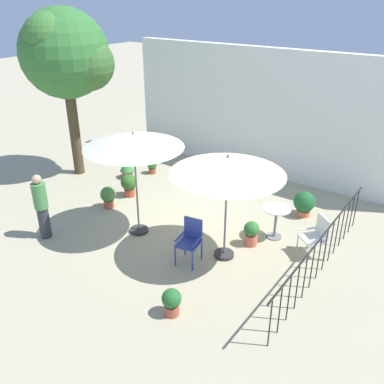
{
  "coord_description": "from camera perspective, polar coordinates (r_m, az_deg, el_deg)",
  "views": [
    {
      "loc": [
        5.32,
        -7.23,
        5.3
      ],
      "look_at": [
        0.0,
        0.26,
        0.83
      ],
      "focal_mm": 38.71,
      "sensor_mm": 36.0,
      "label": 1
    }
  ],
  "objects": [
    {
      "name": "patio_umbrella_0",
      "position": [
        9.26,
        -8.07,
        6.83
      ],
      "size": [
        2.26,
        2.26,
        2.54
      ],
      "color": "#2D2D2D",
      "rests_on": "ground"
    },
    {
      "name": "potted_plant_0",
      "position": [
        11.86,
        -8.68,
        1.1
      ],
      "size": [
        0.46,
        0.46,
        0.66
      ],
      "color": "#AA482C",
      "rests_on": "ground"
    },
    {
      "name": "patio_chair_0",
      "position": [
        9.45,
        16.81,
        -5.61
      ],
      "size": [
        0.68,
        0.68,
        0.94
      ],
      "color": "white",
      "rests_on": "ground"
    },
    {
      "name": "potted_plant_1",
      "position": [
        13.33,
        -5.51,
        3.61
      ],
      "size": [
        0.31,
        0.31,
        0.47
      ],
      "color": "#A25131",
      "rests_on": "ground"
    },
    {
      "name": "terrace_railing",
      "position": [
        8.78,
        17.62,
        -7.11
      ],
      "size": [
        0.03,
        5.15,
        1.01
      ],
      "color": "black",
      "rests_on": "ground"
    },
    {
      "name": "cafe_table_0",
      "position": [
        9.86,
        11.49,
        -3.45
      ],
      "size": [
        0.65,
        0.65,
        0.78
      ],
      "color": "white",
      "rests_on": "ground"
    },
    {
      "name": "standing_person",
      "position": [
        10.18,
        -20.04,
        -1.82
      ],
      "size": [
        0.36,
        0.36,
        1.6
      ],
      "color": "#33333D",
      "rests_on": "ground"
    },
    {
      "name": "potted_plant_3",
      "position": [
        7.67,
        -2.83,
        -14.8
      ],
      "size": [
        0.36,
        0.36,
        0.54
      ],
      "color": "#B4533B",
      "rests_on": "ground"
    },
    {
      "name": "patio_umbrella_1",
      "position": [
        8.29,
        4.92,
        3.56
      ],
      "size": [
        2.38,
        2.38,
        2.41
      ],
      "color": "#2D2D2D",
      "rests_on": "ground"
    },
    {
      "name": "potted_plant_5",
      "position": [
        13.08,
        -8.96,
        3.36
      ],
      "size": [
        0.45,
        0.45,
        0.61
      ],
      "color": "brown",
      "rests_on": "ground"
    },
    {
      "name": "patio_chair_1",
      "position": [
        8.86,
        -0.22,
        -6.38
      ],
      "size": [
        0.52,
        0.56,
        0.98
      ],
      "color": "#2C3D91",
      "rests_on": "ground"
    },
    {
      "name": "potted_plant_4",
      "position": [
        11.08,
        15.2,
        -1.47
      ],
      "size": [
        0.55,
        0.55,
        0.67
      ],
      "color": "#C0653F",
      "rests_on": "ground"
    },
    {
      "name": "potted_plant_2",
      "position": [
        11.32,
        -11.46,
        -0.53
      ],
      "size": [
        0.42,
        0.42,
        0.61
      ],
      "color": "#B4563F",
      "rests_on": "ground"
    },
    {
      "name": "potted_plant_6",
      "position": [
        9.6,
        8.17,
        -5.56
      ],
      "size": [
        0.35,
        0.35,
        0.6
      ],
      "color": "#CF644A",
      "rests_on": "ground"
    },
    {
      "name": "ground_plane",
      "position": [
        10.42,
        -0.82,
        -4.59
      ],
      "size": [
        60.0,
        60.0,
        0.0
      ],
      "primitive_type": "plane",
      "color": "tan"
    },
    {
      "name": "villa_facade",
      "position": [
        13.01,
        10.18,
        10.56
      ],
      "size": [
        9.53,
        0.3,
        3.86
      ],
      "primitive_type": "cube",
      "color": "white",
      "rests_on": "ground"
    },
    {
      "name": "shade_tree",
      "position": [
        12.93,
        -16.91,
        17.75
      ],
      "size": [
        2.67,
        2.55,
        4.96
      ],
      "color": "#493C26",
      "rests_on": "ground"
    }
  ]
}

